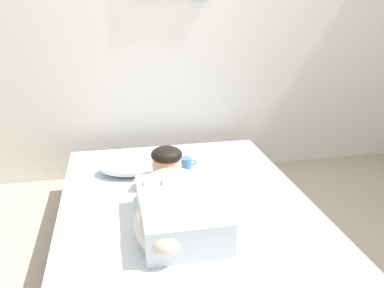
{
  "coord_description": "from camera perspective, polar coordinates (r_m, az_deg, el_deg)",
  "views": [
    {
      "loc": [
        -0.51,
        -1.81,
        1.48
      ],
      "look_at": [
        -0.03,
        0.6,
        0.58
      ],
      "focal_mm": 37.53,
      "sensor_mm": 36.0,
      "label": 1
    }
  ],
  "objects": [
    {
      "name": "ground_plane",
      "position": [
        2.39,
        3.67,
        -18.11
      ],
      "size": [
        12.5,
        12.5,
        0.0
      ],
      "primitive_type": "plane",
      "color": "tan"
    },
    {
      "name": "back_wall",
      "position": [
        3.39,
        -2.81,
        16.27
      ],
      "size": [
        4.25,
        0.12,
        2.5
      ],
      "color": "silver",
      "rests_on": "ground"
    },
    {
      "name": "bed",
      "position": [
        2.52,
        -0.9,
        -11.43
      ],
      "size": [
        1.52,
        1.99,
        0.33
      ],
      "color": "#4C4742",
      "rests_on": "ground"
    },
    {
      "name": "pillow",
      "position": [
        2.82,
        -7.89,
        -2.97
      ],
      "size": [
        0.52,
        0.32,
        0.11
      ],
      "primitive_type": "ellipsoid",
      "color": "silver",
      "rests_on": "bed"
    },
    {
      "name": "person_lying",
      "position": [
        2.25,
        -2.28,
        -7.57
      ],
      "size": [
        0.43,
        0.92,
        0.27
      ],
      "color": "silver",
      "rests_on": "bed"
    },
    {
      "name": "dog",
      "position": [
        2.05,
        -4.72,
        -10.75
      ],
      "size": [
        0.26,
        0.57,
        0.21
      ],
      "color": "beige",
      "rests_on": "bed"
    },
    {
      "name": "coffee_cup",
      "position": [
        2.87,
        -0.91,
        -2.69
      ],
      "size": [
        0.12,
        0.09,
        0.07
      ],
      "color": "teal",
      "rests_on": "bed"
    },
    {
      "name": "cell_phone",
      "position": [
        2.23,
        -2.34,
        -10.94
      ],
      "size": [
        0.07,
        0.14,
        0.01
      ],
      "primitive_type": "cube",
      "color": "black",
      "rests_on": "bed"
    }
  ]
}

